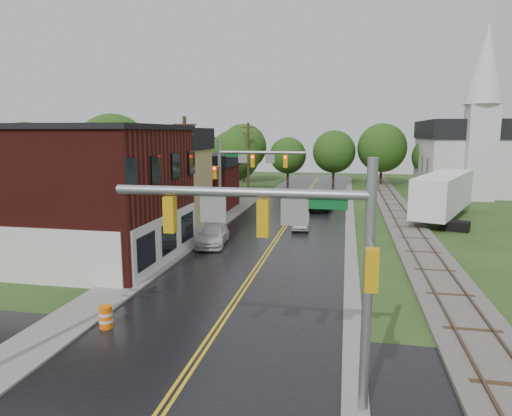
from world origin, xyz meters
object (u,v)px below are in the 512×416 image
(brick_building, at_px, (60,192))
(semi_trailer, at_px, (444,193))
(church, at_px, (465,148))
(pickup_white, at_px, (213,235))
(tree_left_a, at_px, (29,167))
(suv_dark, at_px, (320,204))
(traffic_signal_far, at_px, (244,167))
(construction_barrel, at_px, (106,317))
(tree_left_c, at_px, (181,162))
(sedan_silver, at_px, (301,221))
(utility_pole_c, at_px, (248,158))
(tree_left_e, at_px, (235,157))
(tree_left_b, at_px, (114,154))
(utility_pole_b, at_px, (186,175))
(traffic_signal_near, at_px, (290,238))

(brick_building, relative_size, semi_trailer, 1.06)
(church, bearing_deg, pickup_white, -125.55)
(tree_left_a, relative_size, suv_dark, 1.72)
(traffic_signal_far, distance_m, tree_left_a, 17.16)
(brick_building, xyz_separation_m, tree_left_a, (-7.36, 6.90, 0.96))
(traffic_signal_far, bearing_deg, construction_barrel, -92.53)
(tree_left_c, bearing_deg, sedan_silver, -41.30)
(church, distance_m, tree_left_c, 36.59)
(traffic_signal_far, height_order, sedan_silver, traffic_signal_far)
(tree_left_a, xyz_separation_m, suv_dark, (22.21, 13.94, -4.41))
(tree_left_a, bearing_deg, brick_building, -43.13)
(traffic_signal_far, height_order, tree_left_c, tree_left_c)
(tree_left_a, bearing_deg, church, 38.63)
(tree_left_a, bearing_deg, suv_dark, 32.12)
(church, distance_m, pickup_white, 41.86)
(sedan_silver, bearing_deg, utility_pole_c, 111.30)
(utility_pole_c, relative_size, tree_left_c, 1.18)
(tree_left_e, bearing_deg, tree_left_b, -122.74)
(utility_pole_c, height_order, suv_dark, utility_pole_c)
(tree_left_c, relative_size, semi_trailer, 0.57)
(traffic_signal_far, bearing_deg, utility_pole_c, 101.09)
(tree_left_e, bearing_deg, sedan_silver, -62.16)
(utility_pole_b, relative_size, tree_left_c, 1.18)
(tree_left_c, height_order, sedan_silver, tree_left_c)
(utility_pole_b, xyz_separation_m, tree_left_a, (-13.05, -0.10, 0.39))
(construction_barrel, bearing_deg, utility_pole_c, 93.57)
(tree_left_a, relative_size, tree_left_b, 0.89)
(utility_pole_b, xyz_separation_m, suv_dark, (9.16, 13.84, -4.02))
(tree_left_e, height_order, pickup_white, tree_left_e)
(brick_building, height_order, construction_barrel, brick_building)
(tree_left_a, bearing_deg, tree_left_c, 71.57)
(brick_building, distance_m, utility_pole_c, 29.56)
(tree_left_b, relative_size, tree_left_c, 1.27)
(traffic_signal_near, distance_m, utility_pole_b, 22.49)
(tree_left_a, distance_m, pickup_white, 16.42)
(brick_building, relative_size, traffic_signal_near, 1.95)
(tree_left_a, distance_m, suv_dark, 26.59)
(church, bearing_deg, utility_pole_c, -160.03)
(church, distance_m, utility_pole_b, 41.55)
(sedan_silver, bearing_deg, construction_barrel, -109.39)
(suv_dark, distance_m, sedan_silver, 9.38)
(brick_building, relative_size, tree_left_a, 1.65)
(utility_pole_c, bearing_deg, construction_barrel, -86.43)
(traffic_signal_near, distance_m, pickup_white, 19.95)
(tree_left_b, bearing_deg, traffic_signal_far, -18.81)
(traffic_signal_far, height_order, utility_pole_c, utility_pole_c)
(traffic_signal_near, distance_m, suv_dark, 34.12)
(utility_pole_b, xyz_separation_m, sedan_silver, (8.19, 4.51, -4.08))
(traffic_signal_far, distance_m, pickup_white, 8.29)
(utility_pole_c, distance_m, tree_left_b, 16.42)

